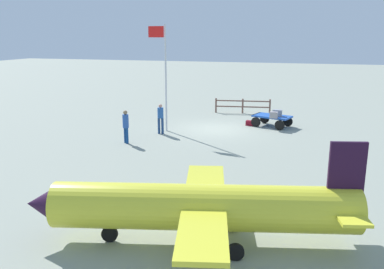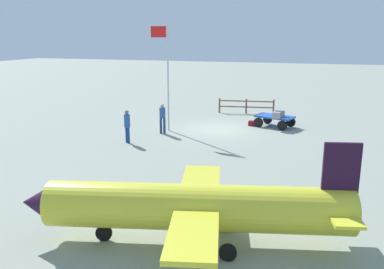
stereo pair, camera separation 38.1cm
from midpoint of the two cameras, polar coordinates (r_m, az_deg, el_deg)
ground_plane at (r=23.64m, az=2.94°, el=0.77°), size 120.00×120.00×0.00m
luggage_cart at (r=24.62m, az=10.80°, el=2.27°), size 2.45×1.95×0.68m
suitcase_tan at (r=24.41m, az=11.56°, el=3.02°), size 0.54×0.37×0.39m
suitcase_maroon at (r=23.78m, az=11.07°, el=2.73°), size 0.48×0.33×0.37m
suitcase_dark at (r=24.74m, az=7.89°, el=1.61°), size 0.61×0.40×0.30m
worker_lead at (r=22.37m, az=-4.97°, el=2.54°), size 0.38×0.38×1.68m
worker_trailing at (r=20.61m, az=-9.90°, el=1.37°), size 0.43×0.43×1.70m
airplane_near at (r=10.54m, az=-0.80°, el=-10.20°), size 8.69×5.85×2.84m
flagpole at (r=22.75m, az=-4.53°, el=9.31°), size 1.07×0.19×5.95m
wooden_fence at (r=28.53m, az=6.82°, el=4.18°), size 3.85×0.66×1.03m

